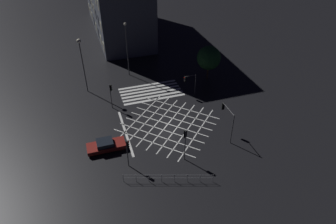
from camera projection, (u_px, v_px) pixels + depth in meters
ground_plane at (168, 124)px, 40.04m from camera, size 200.00×200.00×0.00m
road_markings at (156, 106)px, 43.45m from camera, size 14.24×18.18×0.01m
traffic_light_ne_main at (128, 148)px, 32.28m from camera, size 0.39×0.36×3.68m
traffic_light_median_north at (185, 139)px, 32.95m from camera, size 0.36×0.39×4.23m
traffic_light_se_main at (111, 91)px, 41.53m from camera, size 0.39×0.36×3.86m
traffic_light_sw_main at (189, 81)px, 44.57m from camera, size 1.94×0.36×3.39m
traffic_light_nw_cross at (227, 115)px, 36.31m from camera, size 0.36×3.05×4.28m
street_lamp_east at (81, 53)px, 43.01m from camera, size 0.60×0.60×8.60m
street_lamp_west at (127, 42)px, 47.68m from camera, size 0.46×0.46×9.06m
street_tree_near at (209, 58)px, 47.96m from camera, size 3.85×3.85×5.68m
waiting_car at (106, 145)px, 35.72m from camera, size 4.58×1.88×1.26m
pedestrian_railing at (168, 177)px, 31.52m from camera, size 9.07×2.98×1.05m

